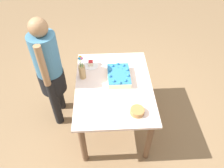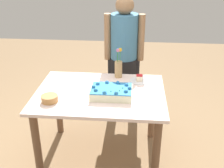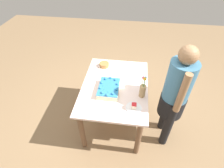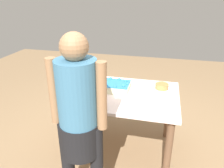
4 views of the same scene
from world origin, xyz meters
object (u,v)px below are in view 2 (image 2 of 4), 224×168
object	(u,v)px
serving_plate_with_slice	(139,80)
person_standing	(124,53)
flower_vase	(118,67)
fruit_bowl	(50,99)
cake_knife	(92,80)
sheet_cake	(111,92)

from	to	relation	value
serving_plate_with_slice	person_standing	xyz separation A→B (m)	(-0.18, 0.47, 0.11)
flower_vase	person_standing	bearing A→B (deg)	84.47
fruit_bowl	person_standing	size ratio (longest dim) A/B	0.10
cake_knife	flower_vase	distance (m)	0.30
flower_vase	person_standing	size ratio (longest dim) A/B	0.21
fruit_bowl	cake_knife	bearing A→B (deg)	58.01
serving_plate_with_slice	cake_knife	bearing A→B (deg)	-179.12
sheet_cake	cake_knife	world-z (taller)	sheet_cake
flower_vase	cake_knife	bearing A→B (deg)	-159.36
cake_knife	fruit_bowl	xyz separation A→B (m)	(-0.30, -0.48, 0.03)
cake_knife	person_standing	world-z (taller)	person_standing
sheet_cake	flower_vase	distance (m)	0.43
sheet_cake	person_standing	bearing A→B (deg)	84.92
cake_knife	fruit_bowl	distance (m)	0.56
cake_knife	flower_vase	world-z (taller)	flower_vase
serving_plate_with_slice	cake_knife	xyz separation A→B (m)	(-0.48, -0.01, -0.02)
serving_plate_with_slice	cake_knife	world-z (taller)	serving_plate_with_slice
sheet_cake	serving_plate_with_slice	bearing A→B (deg)	53.17
sheet_cake	fruit_bowl	distance (m)	0.55
serving_plate_with_slice	person_standing	bearing A→B (deg)	110.71
flower_vase	person_standing	world-z (taller)	person_standing
sheet_cake	serving_plate_with_slice	world-z (taller)	sheet_cake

